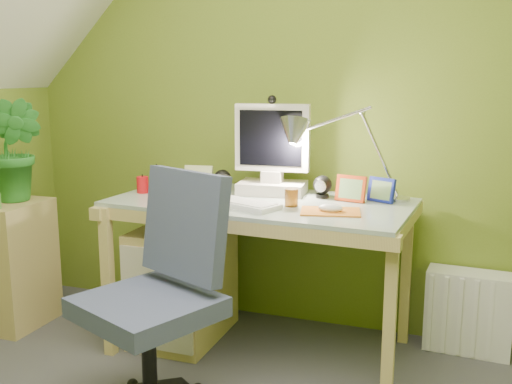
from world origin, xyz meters
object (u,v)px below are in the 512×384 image
(monitor, at_px, (272,144))
(radiator, at_px, (469,312))
(desk, at_px, (261,275))
(desk_lamp, at_px, (361,133))
(task_chair, at_px, (147,303))
(potted_plant, at_px, (15,150))
(side_ledge, at_px, (18,264))

(monitor, relative_size, radiator, 1.24)
(desk, distance_m, desk_lamp, 0.86)
(task_chair, distance_m, radiator, 1.64)
(monitor, height_order, radiator, monitor)
(desk_lamp, relative_size, task_chair, 0.66)
(monitor, relative_size, task_chair, 0.52)
(task_chair, bearing_deg, potted_plant, 174.77)
(desk, height_order, potted_plant, potted_plant)
(desk_lamp, xyz_separation_m, potted_plant, (-1.81, -0.31, -0.12))
(side_ledge, bearing_deg, task_chair, -26.76)
(potted_plant, bearing_deg, task_chair, -28.71)
(monitor, distance_m, desk_lamp, 0.46)
(desk_lamp, bearing_deg, radiator, 1.04)
(desk_lamp, bearing_deg, monitor, 166.65)
(monitor, relative_size, potted_plant, 0.91)
(side_ledge, height_order, potted_plant, potted_plant)
(desk_lamp, xyz_separation_m, side_ledge, (-1.81, -0.36, -0.75))
(desk_lamp, relative_size, side_ledge, 0.94)
(desk_lamp, bearing_deg, potted_plant, 176.27)
(desk, xyz_separation_m, radiator, (1.00, 0.32, -0.18))
(desk_lamp, height_order, task_chair, desk_lamp)
(side_ledge, xyz_separation_m, potted_plant, (0.00, 0.05, 0.63))
(monitor, bearing_deg, task_chair, -108.25)
(potted_plant, height_order, radiator, potted_plant)
(desk, relative_size, radiator, 3.48)
(radiator, bearing_deg, task_chair, -134.42)
(desk, xyz_separation_m, side_ledge, (-1.36, -0.18, -0.04))
(monitor, height_order, side_ledge, monitor)
(monitor, xyz_separation_m, side_ledge, (-1.36, -0.36, -0.68))
(side_ledge, distance_m, radiator, 2.41)
(monitor, height_order, desk_lamp, desk_lamp)
(desk_lamp, xyz_separation_m, radiator, (0.55, 0.14, -0.89))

